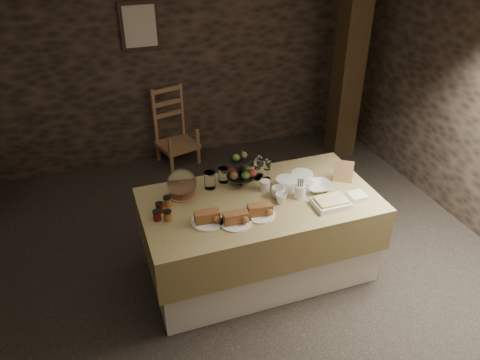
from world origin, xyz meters
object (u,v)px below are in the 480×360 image
object	(u,v)px
chair	(175,130)
buffet_table	(259,230)
fruit_stand	(242,172)
timber_column	(349,60)

from	to	relation	value
chair	buffet_table	bearing A→B (deg)	-100.08
chair	fruit_stand	xyz separation A→B (m)	(0.17, -2.10, 0.51)
timber_column	fruit_stand	world-z (taller)	timber_column
chair	timber_column	distance (m)	2.37
timber_column	buffet_table	bearing A→B (deg)	-136.19
buffet_table	fruit_stand	size ratio (longest dim) A/B	5.53
buffet_table	chair	distance (m)	2.38
buffet_table	fruit_stand	world-z (taller)	fruit_stand
timber_column	fruit_stand	bearing A→B (deg)	-141.68
chair	timber_column	bearing A→B (deg)	-30.44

